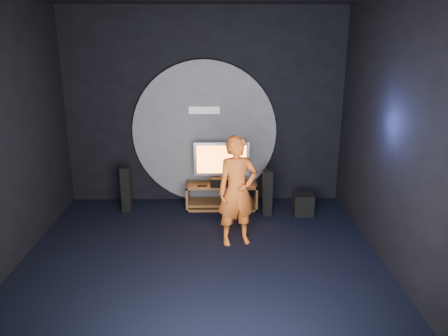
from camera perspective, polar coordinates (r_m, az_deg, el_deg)
The scene contains 13 objects.
floor at distance 6.11m, azimuth -2.99°, elevation -12.39°, with size 5.00×5.00×0.00m, color black.
back_wall at distance 7.93m, azimuth -2.59°, elevation 7.89°, with size 5.00×0.04×3.50m, color black.
front_wall at distance 3.09m, azimuth -5.02°, elevation -6.65°, with size 5.00×0.04×3.50m, color black.
right_wall at distance 5.93m, azimuth 21.72°, elevation 3.65°, with size 0.04×5.00×3.50m, color black.
wall_disc_panel at distance 7.95m, azimuth -2.56°, elevation 4.63°, with size 2.60×0.11×2.60m.
media_console at distance 7.89m, azimuth -0.25°, elevation -3.84°, with size 1.27×0.45×0.45m.
tv at distance 7.74m, azimuth -0.32°, elevation 0.92°, with size 0.98×0.22×0.75m.
center_speaker at distance 7.64m, azimuth -0.29°, elevation -1.92°, with size 0.40×0.15×0.15m, color black.
remote at distance 7.69m, azimuth -2.87°, elevation -2.32°, with size 0.18×0.05×0.02m, color black.
tower_speaker_left at distance 7.87m, azimuth -12.65°, elevation -2.72°, with size 0.16×0.18×0.81m, color black.
tower_speaker_right at distance 7.54m, azimuth 5.67°, elevation -3.24°, with size 0.16×0.18×0.81m, color black.
subwoofer at distance 7.73m, azimuth 10.27°, elevation -4.65°, with size 0.34×0.34×0.37m, color black.
player at distance 6.36m, azimuth 1.75°, elevation -3.04°, with size 0.60×0.39×1.64m, color #CA561B.
Camera 1 is at (0.22, -5.33, 2.98)m, focal length 35.00 mm.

